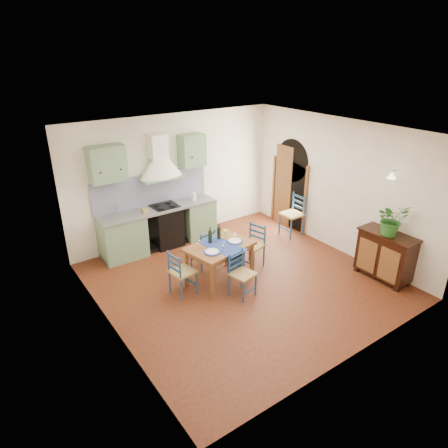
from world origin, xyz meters
The scene contains 13 objects.
floor centered at (0.00, 0.00, 0.00)m, with size 5.00×5.00×0.00m, color #42190E.
back_wall centered at (-0.47, 2.29, 1.05)m, with size 5.00×0.96×2.80m.
right_wall centered at (2.50, 0.28, 1.34)m, with size 0.26×5.00×2.80m.
left_wall centered at (-2.50, 0.00, 1.40)m, with size 0.04×5.00×2.80m, color white.
ceiling centered at (0.00, 0.00, 2.80)m, with size 5.00×5.00×0.01m, color white.
dining_table centered at (-0.34, 0.24, 0.67)m, with size 1.32×1.03×1.07m.
chair_near centered at (-0.29, -0.35, 0.43)m, with size 0.45×0.45×0.82m.
chair_far centered at (-0.33, 0.83, 0.43)m, with size 0.43×0.43×0.84m.
chair_left centered at (-1.14, 0.28, 0.44)m, with size 0.45×0.45×0.85m.
chair_right centered at (0.52, 0.35, 0.46)m, with size 0.51×0.51×0.89m.
chair_spare centered at (2.23, 0.99, 0.50)m, with size 0.46×0.46×0.97m.
sideboard centered at (2.26, -1.44, 0.51)m, with size 0.50×1.05×0.94m.
potted_plant centered at (2.22, -1.46, 1.24)m, with size 0.54×0.47×0.60m, color #246021.
Camera 1 is at (-4.00, -5.10, 4.05)m, focal length 32.00 mm.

